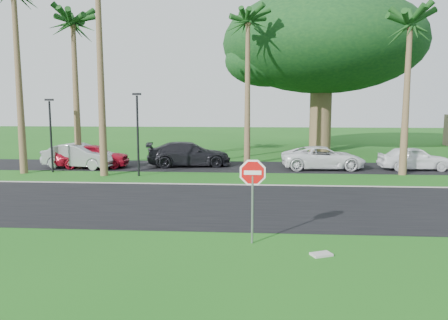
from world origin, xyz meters
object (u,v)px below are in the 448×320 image
stop_sign_near (253,184)px  car_dark (189,154)px  car_minivan (323,158)px  car_silver (80,156)px  car_pickup (414,158)px  car_red (93,156)px

stop_sign_near → car_dark: bearing=105.4°
car_minivan → car_dark: bearing=82.1°
stop_sign_near → car_silver: bearing=127.9°
car_dark → car_pickup: size_ratio=1.29×
car_pickup → car_minivan: bearing=88.1°
car_dark → car_pickup: bearing=-103.2°
stop_sign_near → car_pickup: 17.82m
car_red → car_pickup: (19.97, 0.51, -0.05)m
car_silver → car_pickup: (20.73, 0.77, -0.05)m
car_dark → car_red: bearing=89.6°
stop_sign_near → car_silver: 17.89m
car_silver → car_dark: bearing=-68.9°
car_silver → stop_sign_near: bearing=-132.5°
car_silver → car_pickup: car_silver is taller
car_red → car_pickup: 19.98m
car_silver → car_pickup: size_ratio=1.10×
car_dark → car_minivan: (8.51, -0.67, -0.08)m
car_silver → car_minivan: bearing=-77.8°
car_silver → car_dark: size_ratio=0.86×
car_minivan → car_pickup: car_pickup is taller
stop_sign_near → car_dark: size_ratio=0.48×
car_red → car_pickup: bearing=-95.2°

